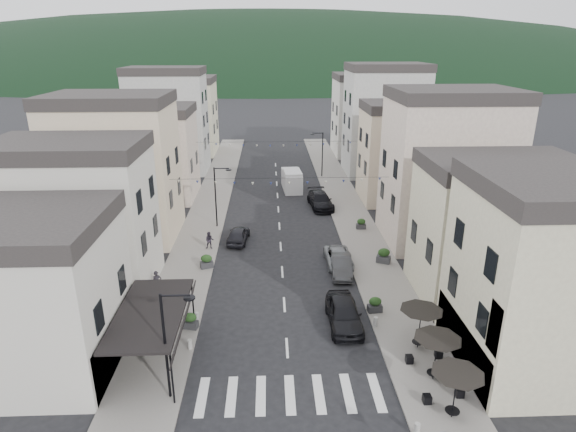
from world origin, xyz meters
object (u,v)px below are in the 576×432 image
Objects in this scene: parked_car_a at (344,313)px; parked_car_c at (339,258)px; pedestrian_a at (157,283)px; pedestrian_b at (210,240)px; delivery_van at (292,180)px; parked_car_d at (320,200)px; parked_car_e at (238,235)px; parked_car_b at (341,265)px.

parked_car_a is 8.85m from parked_car_c.
parked_car_c is 2.52× the size of pedestrian_a.
pedestrian_a is 1.14× the size of pedestrian_b.
delivery_van reaches higher than pedestrian_b.
parked_car_a is 15.70m from pedestrian_b.
parked_car_d is 3.59× the size of pedestrian_b.
parked_car_d is 3.14× the size of pedestrian_a.
parked_car_c is 0.80× the size of parked_car_d.
parked_car_a is 0.94× the size of delivery_van.
parked_car_a reaches higher than parked_car_d.
parked_car_c is 9.83m from parked_car_e.
delivery_van is 3.05× the size of pedestrian_a.
parked_car_e is 0.77× the size of delivery_van.
delivery_van is at bearing 101.40° from parked_car_b.
parked_car_c is (0.89, 8.80, -0.24)m from parked_car_a.
parked_car_c is 14.40m from parked_car_d.
parked_car_e is at bearing 35.74° from pedestrian_b.
parked_car_d reaches higher than parked_car_c.
pedestrian_a is 8.34m from pedestrian_b.
parked_car_b is 11.88m from pedestrian_b.
parked_car_e is (-7.51, 13.89, -0.15)m from parked_car_a.
delivery_van reaches higher than parked_car_d.
parked_car_c is at bearing 94.42° from parked_car_b.
parked_car_a is at bearing -90.50° from delivery_van.
pedestrian_b is (-10.78, -11.01, 0.09)m from parked_car_d.
parked_car_b is 0.80× the size of delivery_van.
parked_car_e is 17.08m from delivery_van.
delivery_van is at bearing 93.14° from parked_car_a.
parked_car_b is at bearing -91.07° from parked_car_c.
parked_car_e is at bearing 117.92° from parked_car_a.
delivery_van is (-2.79, 6.82, 0.43)m from parked_car_d.
parked_car_a is 15.80m from parked_car_e.
delivery_van reaches higher than parked_car_e.
parked_car_c is at bearing -17.35° from pedestrian_b.
parked_car_a is 7.26m from parked_car_b.
parked_car_e is 2.93m from pedestrian_b.
parked_car_b is at bearing -24.73° from pedestrian_b.
delivery_van is (-1.91, 30.02, 0.37)m from parked_car_a.
delivery_van is (5.61, 16.13, 0.52)m from parked_car_e.
pedestrian_a is (-13.58, -2.86, 0.30)m from parked_car_b.
parked_car_d reaches higher than parked_car_e.
delivery_van reaches higher than parked_car_c.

